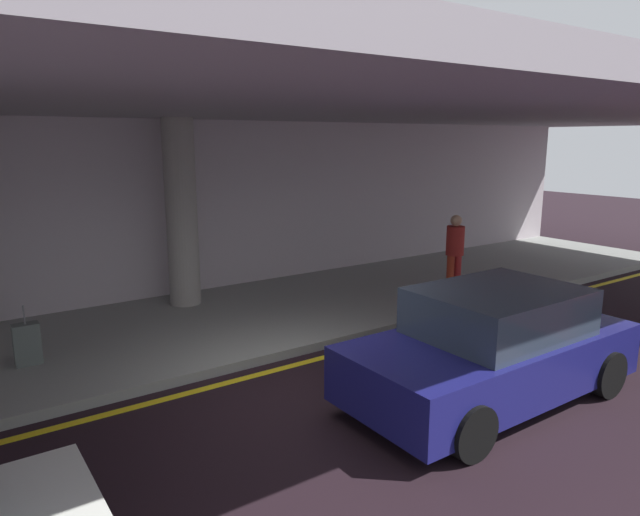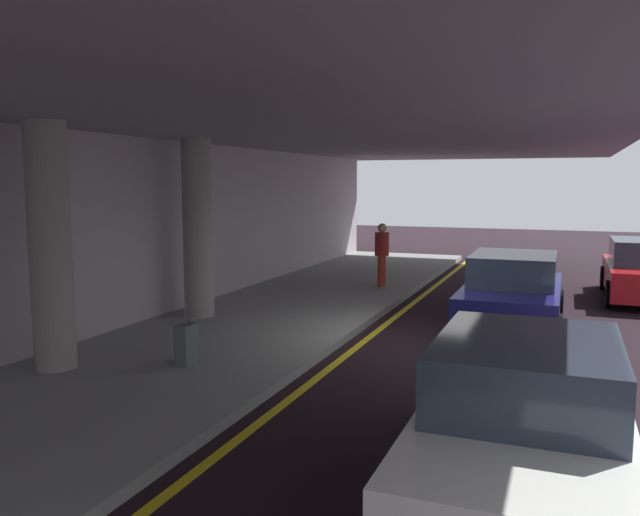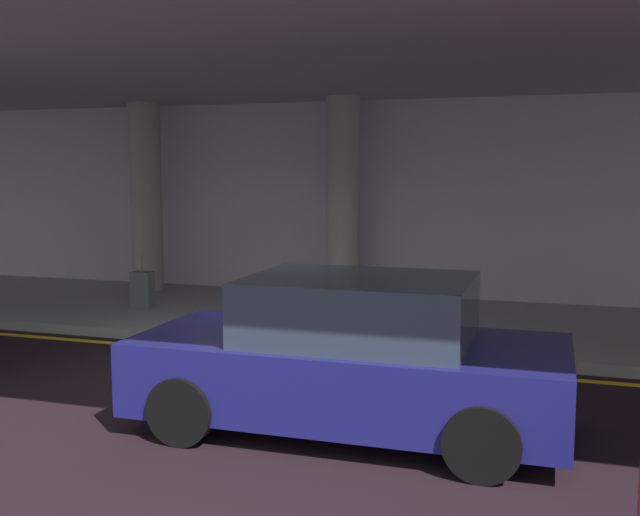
# 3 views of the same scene
# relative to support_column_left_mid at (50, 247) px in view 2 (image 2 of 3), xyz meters

# --- Properties ---
(ground_plane) EXTENTS (60.00, 60.00, 0.00)m
(ground_plane) POSITION_rel_support_column_left_mid_xyz_m (4.00, -4.39, -1.97)
(ground_plane) COLOR black
(sidewalk) EXTENTS (26.00, 4.20, 0.15)m
(sidewalk) POSITION_rel_support_column_left_mid_xyz_m (4.00, -1.29, -1.90)
(sidewalk) COLOR gray
(sidewalk) RESTS_ON ground
(lane_stripe_yellow) EXTENTS (26.00, 0.14, 0.01)m
(lane_stripe_yellow) POSITION_rel_support_column_left_mid_xyz_m (4.00, -3.67, -1.97)
(lane_stripe_yellow) COLOR yellow
(lane_stripe_yellow) RESTS_ON ground
(support_column_left_mid) EXTENTS (0.61, 0.61, 3.65)m
(support_column_left_mid) POSITION_rel_support_column_left_mid_xyz_m (0.00, 0.00, 0.00)
(support_column_left_mid) COLOR gray
(support_column_left_mid) RESTS_ON sidewalk
(support_column_center) EXTENTS (0.61, 0.61, 3.65)m
(support_column_center) POSITION_rel_support_column_left_mid_xyz_m (4.00, 0.00, 0.00)
(support_column_center) COLOR gray
(support_column_center) RESTS_ON sidewalk
(ceiling_overhang) EXTENTS (28.00, 13.20, 0.30)m
(ceiling_overhang) POSITION_rel_support_column_left_mid_xyz_m (4.00, -1.79, 1.97)
(ceiling_overhang) COLOR gray
(ceiling_overhang) RESTS_ON support_column_far_left
(terminal_back_wall) EXTENTS (26.00, 0.30, 3.80)m
(terminal_back_wall) POSITION_rel_support_column_left_mid_xyz_m (4.00, 0.96, -0.07)
(terminal_back_wall) COLOR #B4A8AF
(terminal_back_wall) RESTS_ON ground
(car_white) EXTENTS (4.10, 1.92, 1.50)m
(car_white) POSITION_rel_support_column_left_mid_xyz_m (-1.30, -6.78, -1.26)
(car_white) COLOR white
(car_white) RESTS_ON ground
(car_navy) EXTENTS (4.10, 1.92, 1.50)m
(car_navy) POSITION_rel_support_column_left_mid_xyz_m (5.83, -6.11, -1.26)
(car_navy) COLOR navy
(car_navy) RESTS_ON ground
(traveler_with_luggage) EXTENTS (0.38, 0.38, 1.68)m
(traveler_with_luggage) POSITION_rel_support_column_left_mid_xyz_m (9.08, -2.48, -0.86)
(traveler_with_luggage) COLOR #A22E1B
(traveler_with_luggage) RESTS_ON sidewalk
(suitcase_upright_primary) EXTENTS (0.36, 0.22, 0.90)m
(suitcase_upright_primary) POSITION_rel_support_column_left_mid_xyz_m (0.89, -1.71, -1.51)
(suitcase_upright_primary) COLOR #535C57
(suitcase_upright_primary) RESTS_ON sidewalk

